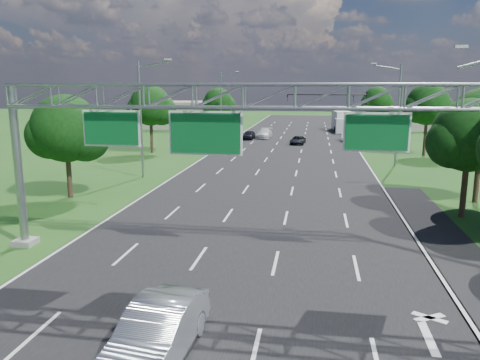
% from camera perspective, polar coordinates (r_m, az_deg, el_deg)
% --- Properties ---
extents(ground, '(220.00, 220.00, 0.00)m').
position_cam_1_polar(ground, '(39.62, 4.02, -0.17)').
color(ground, '#1A4B16').
rests_on(ground, ground).
extents(road, '(18.00, 180.00, 0.02)m').
position_cam_1_polar(road, '(39.62, 4.02, -0.17)').
color(road, black).
rests_on(road, ground).
extents(road_flare, '(3.00, 30.00, 0.02)m').
position_cam_1_polar(road_flare, '(24.97, 24.66, -8.24)').
color(road_flare, black).
rests_on(road_flare, ground).
extents(sign_gantry, '(23.50, 1.00, 9.56)m').
position_cam_1_polar(sign_gantry, '(20.91, 0.69, 8.51)').
color(sign_gantry, gray).
rests_on(sign_gantry, ground).
extents(traffic_signal, '(12.21, 0.24, 7.00)m').
position_cam_1_polar(traffic_signal, '(73.83, 12.45, 9.02)').
color(traffic_signal, black).
rests_on(traffic_signal, ground).
extents(streetlight_l_near, '(2.97, 0.22, 10.16)m').
position_cam_1_polar(streetlight_l_near, '(41.43, -11.78, 7.91)').
color(streetlight_l_near, gray).
rests_on(streetlight_l_near, ground).
extents(streetlight_l_far, '(2.97, 0.22, 10.16)m').
position_cam_1_polar(streetlight_l_far, '(75.15, -2.19, 9.63)').
color(streetlight_l_far, gray).
rests_on(streetlight_l_far, ground).
extents(streetlight_r_mid, '(2.97, 0.22, 10.16)m').
position_cam_1_polar(streetlight_r_mid, '(49.36, 18.52, 8.10)').
color(streetlight_r_mid, gray).
rests_on(streetlight_r_mid, ground).
extents(tree_verge_la, '(5.76, 4.80, 7.40)m').
position_cam_1_polar(tree_verge_la, '(35.40, -20.32, 5.54)').
color(tree_verge_la, '#2D2116').
rests_on(tree_verge_la, ground).
extents(tree_verge_lb, '(5.76, 4.80, 8.06)m').
position_cam_1_polar(tree_verge_lb, '(57.13, -10.77, 8.70)').
color(tree_verge_lb, '#2D2116').
rests_on(tree_verge_lb, ground).
extents(tree_verge_lc, '(5.76, 4.80, 7.62)m').
position_cam_1_polar(tree_verge_lc, '(80.43, -2.62, 9.31)').
color(tree_verge_lc, '#2D2116').
rests_on(tree_verge_lc, ground).
extents(tree_verge_rd, '(5.76, 4.80, 8.28)m').
position_cam_1_polar(tree_verge_rd, '(58.15, 21.96, 8.34)').
color(tree_verge_rd, '#2D2116').
rests_on(tree_verge_rd, ground).
extents(tree_verge_re, '(5.76, 4.80, 7.84)m').
position_cam_1_polar(tree_verge_re, '(87.40, 16.36, 9.18)').
color(tree_verge_re, '#2D2116').
rests_on(tree_verge_re, ground).
extents(building_left, '(14.00, 10.00, 5.00)m').
position_cam_1_polar(building_left, '(90.47, -7.26, 7.90)').
color(building_left, '#A29788').
rests_on(building_left, ground).
extents(building_right, '(12.00, 9.00, 4.00)m').
position_cam_1_polar(building_right, '(93.16, 22.06, 6.95)').
color(building_right, '#A29788').
rests_on(building_right, ground).
extents(silver_sedan, '(2.09, 5.20, 1.68)m').
position_cam_1_polar(silver_sedan, '(14.65, -10.06, -17.84)').
color(silver_sedan, '#ABB0B7').
rests_on(silver_sedan, ground).
extents(car_queue_a, '(2.33, 5.09, 1.44)m').
position_cam_1_polar(car_queue_a, '(72.39, 2.98, 5.70)').
color(car_queue_a, silver).
rests_on(car_queue_a, ground).
extents(car_queue_b, '(2.20, 4.15, 1.11)m').
position_cam_1_polar(car_queue_b, '(65.15, 7.07, 4.84)').
color(car_queue_b, black).
rests_on(car_queue_b, ground).
extents(car_queue_c, '(1.67, 3.88, 1.31)m').
position_cam_1_polar(car_queue_c, '(70.78, 1.09, 5.52)').
color(car_queue_c, black).
rests_on(car_queue_c, ground).
extents(car_queue_d, '(1.72, 3.97, 1.27)m').
position_cam_1_polar(car_queue_d, '(70.63, 12.87, 5.21)').
color(car_queue_d, white).
rests_on(car_queue_d, ground).
extents(box_truck, '(3.38, 9.43, 3.48)m').
position_cam_1_polar(box_truck, '(85.33, 12.29, 6.96)').
color(box_truck, silver).
rests_on(box_truck, ground).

